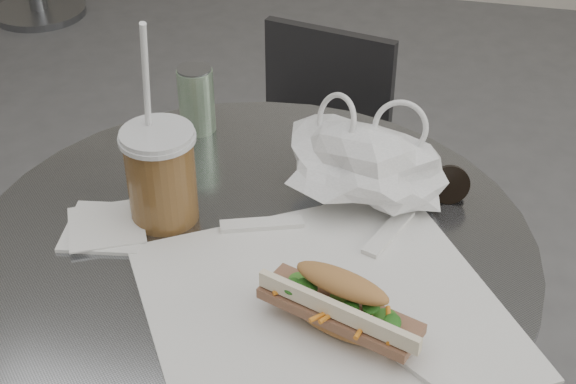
% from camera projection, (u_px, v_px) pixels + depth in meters
% --- Properties ---
extents(cafe_table, '(0.76, 0.76, 0.74)m').
position_uv_depth(cafe_table, '(256.00, 380.00, 1.23)').
color(cafe_table, slate).
rests_on(cafe_table, ground).
extents(chair_far, '(0.38, 0.41, 0.71)m').
position_uv_depth(chair_far, '(300.00, 214.00, 1.81)').
color(chair_far, '#2C2C2F').
rests_on(chair_far, ground).
extents(sandwich_paper, '(0.55, 0.54, 0.00)m').
position_uv_depth(sandwich_paper, '(324.00, 308.00, 0.96)').
color(sandwich_paper, white).
rests_on(sandwich_paper, cafe_table).
extents(banh_mi, '(0.25, 0.17, 0.08)m').
position_uv_depth(banh_mi, '(340.00, 305.00, 0.91)').
color(banh_mi, '#BC8247').
rests_on(banh_mi, sandwich_paper).
extents(iced_coffee, '(0.10, 0.10, 0.29)m').
position_uv_depth(iced_coffee, '(161.00, 174.00, 1.07)').
color(iced_coffee, brown).
rests_on(iced_coffee, cafe_table).
extents(sunglasses, '(0.13, 0.05, 0.06)m').
position_uv_depth(sunglasses, '(423.00, 186.00, 1.13)').
color(sunglasses, black).
rests_on(sunglasses, cafe_table).
extents(plastic_bag, '(0.26, 0.24, 0.11)m').
position_uv_depth(plastic_bag, '(364.00, 166.00, 1.12)').
color(plastic_bag, white).
rests_on(plastic_bag, cafe_table).
extents(napkin_stack, '(0.13, 0.13, 0.01)m').
position_uv_depth(napkin_stack, '(107.00, 227.00, 1.08)').
color(napkin_stack, white).
rests_on(napkin_stack, cafe_table).
extents(drink_can, '(0.06, 0.06, 0.11)m').
position_uv_depth(drink_can, '(196.00, 99.00, 1.27)').
color(drink_can, '#548D52').
rests_on(drink_can, cafe_table).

